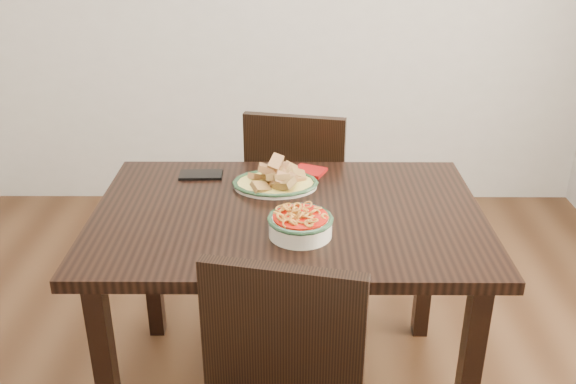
{
  "coord_description": "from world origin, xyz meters",
  "views": [
    {
      "loc": [
        0.06,
        -1.83,
        1.7
      ],
      "look_at": [
        0.04,
        0.08,
        0.81
      ],
      "focal_mm": 40.0,
      "sensor_mm": 36.0,
      "label": 1
    }
  ],
  "objects_px": {
    "chair_far": "(298,193)",
    "smartphone": "(201,175)",
    "fish_plate": "(275,175)",
    "noodle_bowl": "(300,222)",
    "dining_table": "(288,235)"
  },
  "relations": [
    {
      "from": "chair_far",
      "to": "smartphone",
      "type": "bearing_deg",
      "value": 58.09
    },
    {
      "from": "smartphone",
      "to": "fish_plate",
      "type": "bearing_deg",
      "value": -21.1
    },
    {
      "from": "smartphone",
      "to": "dining_table",
      "type": "bearing_deg",
      "value": -43.97
    },
    {
      "from": "noodle_bowl",
      "to": "chair_far",
      "type": "bearing_deg",
      "value": 89.75
    },
    {
      "from": "fish_plate",
      "to": "noodle_bowl",
      "type": "distance_m",
      "value": 0.37
    },
    {
      "from": "noodle_bowl",
      "to": "smartphone",
      "type": "distance_m",
      "value": 0.58
    },
    {
      "from": "dining_table",
      "to": "chair_far",
      "type": "bearing_deg",
      "value": 86.43
    },
    {
      "from": "chair_far",
      "to": "noodle_bowl",
      "type": "bearing_deg",
      "value": 100.82
    },
    {
      "from": "dining_table",
      "to": "noodle_bowl",
      "type": "height_order",
      "value": "noodle_bowl"
    },
    {
      "from": "fish_plate",
      "to": "noodle_bowl",
      "type": "relative_size",
      "value": 1.46
    },
    {
      "from": "dining_table",
      "to": "noodle_bowl",
      "type": "bearing_deg",
      "value": -76.63
    },
    {
      "from": "chair_far",
      "to": "dining_table",
      "type": "bearing_deg",
      "value": 97.5
    },
    {
      "from": "noodle_bowl",
      "to": "dining_table",
      "type": "bearing_deg",
      "value": 103.37
    },
    {
      "from": "chair_far",
      "to": "fish_plate",
      "type": "distance_m",
      "value": 0.58
    },
    {
      "from": "fish_plate",
      "to": "chair_far",
      "type": "bearing_deg",
      "value": 79.7
    }
  ]
}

